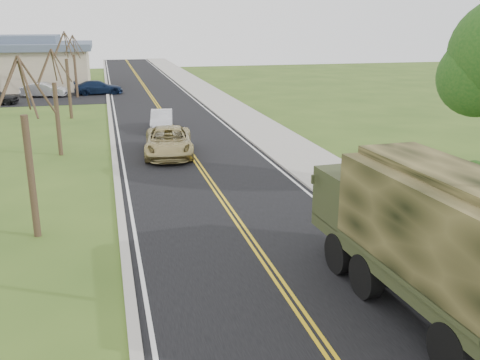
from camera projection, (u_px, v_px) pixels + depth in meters
name	position (u px, v px, depth m)	size (l,w,h in m)	color
road	(156.00, 104.00, 47.92)	(8.00, 120.00, 0.01)	black
curb_right	(202.00, 101.00, 48.87)	(0.30, 120.00, 0.12)	#9E998E
sidewalk_right	(220.00, 101.00, 49.29)	(3.20, 120.00, 0.10)	#9E998E
curb_left	(109.00, 105.00, 46.93)	(0.30, 120.00, 0.10)	#9E998E
bare_tree_a	(29.00, 162.00, 17.65)	(1.93, 2.26, 6.08)	#38281C
bare_tree_b	(57.00, 110.00, 28.84)	(1.83, 2.14, 5.73)	#38281C
bare_tree_c	(68.00, 82.00, 39.91)	(2.04, 2.39, 6.42)	#38281C
bare_tree_d	(75.00, 71.00, 51.12)	(1.88, 2.20, 5.91)	#38281C
military_truck	(430.00, 227.00, 13.22)	(3.04, 7.84, 3.85)	black
suv_champagne	(169.00, 142.00, 29.25)	(2.54, 5.51, 1.53)	tan
sedan_silver	(162.00, 120.00, 36.15)	(1.42, 4.08, 1.35)	silver
lot_car_silver	(44.00, 90.00, 51.87)	(1.51, 4.32, 1.42)	silver
lot_car_navy	(98.00, 87.00, 53.89)	(1.94, 4.78, 1.39)	#0E1C36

